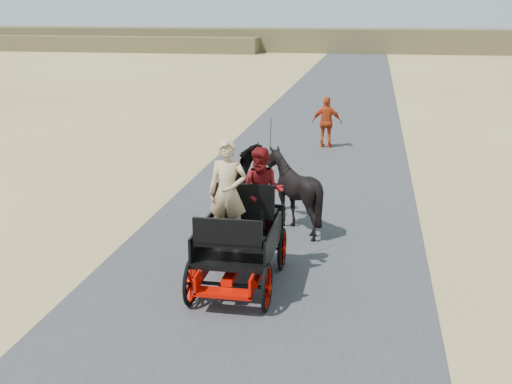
% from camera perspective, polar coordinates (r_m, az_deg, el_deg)
% --- Properties ---
extents(ground, '(140.00, 140.00, 0.00)m').
position_cam_1_polar(ground, '(9.54, -2.13, -12.83)').
color(ground, tan).
extents(road, '(6.00, 140.00, 0.01)m').
position_cam_1_polar(road, '(9.53, -2.13, -12.80)').
color(road, '#38383A').
rests_on(road, ground).
extents(ridge_far, '(140.00, 6.00, 2.40)m').
position_cam_1_polar(ridge_far, '(70.24, 9.08, 13.17)').
color(ridge_far, brown).
rests_on(ridge_far, ground).
extents(ridge_near, '(40.00, 4.00, 1.60)m').
position_cam_1_polar(ridge_near, '(73.50, -15.72, 12.59)').
color(ridge_near, brown).
rests_on(ridge_near, ground).
extents(carriage, '(1.30, 2.40, 0.72)m').
position_cam_1_polar(carriage, '(11.08, -1.50, -6.45)').
color(carriage, black).
rests_on(carriage, ground).
extents(horse_left, '(0.91, 2.01, 1.70)m').
position_cam_1_polar(horse_left, '(13.81, -1.20, 0.30)').
color(horse_left, black).
rests_on(horse_left, ground).
extents(horse_right, '(1.37, 1.54, 1.70)m').
position_cam_1_polar(horse_right, '(13.64, 3.33, 0.08)').
color(horse_right, black).
rests_on(horse_right, ground).
extents(driver_man, '(0.66, 0.43, 1.80)m').
position_cam_1_polar(driver_man, '(10.75, -2.53, -0.06)').
color(driver_man, tan).
rests_on(driver_man, carriage).
extents(passenger_woman, '(0.77, 0.60, 1.58)m').
position_cam_1_polar(passenger_woman, '(11.20, 0.59, 0.04)').
color(passenger_woman, '#660C0F').
rests_on(passenger_woman, carriage).
extents(pedestrian, '(1.02, 0.45, 1.73)m').
position_cam_1_polar(pedestrian, '(21.88, 6.31, 6.17)').
color(pedestrian, '#B33714').
rests_on(pedestrian, ground).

